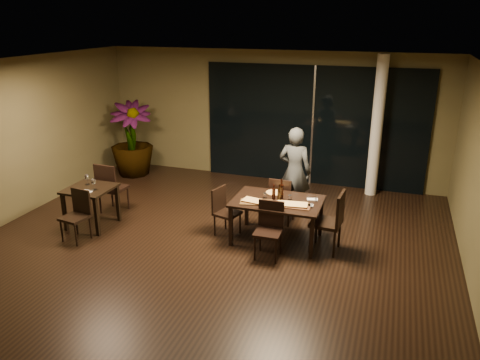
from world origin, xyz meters
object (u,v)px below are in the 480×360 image
chair_main_right (332,219)px  bottle_c (281,189)px  chair_main_far (281,198)px  chair_side_far (110,186)px  chair_side_near (78,212)px  diner (295,172)px  potted_plant (132,139)px  chair_main_left (224,209)px  bottle_b (279,193)px  side_table (90,194)px  bottle_a (274,192)px  chair_main_near (269,226)px  main_table (277,204)px

chair_main_right → bottle_c: 0.99m
chair_main_far → chair_main_right: chair_main_right is taller
chair_side_far → chair_side_near: (0.11, -1.16, -0.08)m
diner → potted_plant: (-4.26, 1.13, 0.02)m
diner → chair_main_left: bearing=57.9°
chair_side_near → bottle_b: 3.50m
chair_main_left → chair_side_near: bearing=129.0°
side_table → bottle_c: size_ratio=2.31×
side_table → diner: size_ratio=0.46×
diner → bottle_a: diner is taller
chair_main_far → chair_side_near: 3.63m
side_table → chair_main_right: size_ratio=0.77×
bottle_a → chair_main_near: bearing=-81.3°
diner → bottle_b: 1.26m
bottle_a → bottle_b: 0.12m
chair_main_left → diner: bearing=-21.6°
chair_main_near → bottle_b: 0.66m
side_table → chair_side_near: chair_side_near is taller
bottle_a → bottle_b: size_ratio=0.90×
bottle_a → bottle_b: bottle_b is taller
main_table → potted_plant: bearing=150.8°
potted_plant → chair_side_near: bearing=-74.5°
chair_side_far → chair_side_near: 1.16m
diner → potted_plant: bearing=-9.3°
side_table → chair_main_near: (3.41, -0.05, -0.11)m
potted_plant → bottle_a: 4.77m
chair_side_near → potted_plant: size_ratio=0.50×
main_table → bottle_c: 0.27m
main_table → bottle_b: bottle_b is taller
bottle_c → chair_main_far: bearing=102.8°
chair_side_far → bottle_b: bottle_b is taller
bottle_a → potted_plant: bearing=150.6°
chair_main_near → potted_plant: bearing=144.3°
chair_side_near → main_table: bearing=26.6°
main_table → bottle_a: bearing=159.6°
chair_side_near → bottle_b: bearing=26.3°
side_table → chair_side_near: bearing=-78.9°
main_table → diner: (0.02, 1.24, 0.20)m
chair_main_right → chair_side_near: size_ratio=1.17×
chair_main_left → chair_side_far: size_ratio=0.84×
main_table → chair_side_near: (-3.30, -1.03, -0.18)m
potted_plant → side_table: bearing=-73.7°
chair_side_near → chair_side_far: bearing=104.5°
chair_main_far → chair_main_near: size_ratio=1.00×
chair_main_left → bottle_c: bearing=-66.3°
main_table → chair_side_near: 3.46m
bottle_a → bottle_c: bottle_c is taller
chair_main_right → chair_side_near: bearing=-73.1°
bottle_c → bottle_a: bearing=-148.0°
potted_plant → bottle_a: bearing=-29.4°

